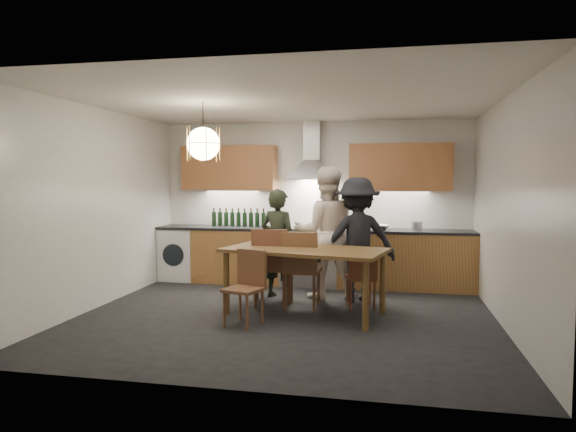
% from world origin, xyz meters
% --- Properties ---
extents(ground, '(5.00, 5.00, 0.00)m').
position_xyz_m(ground, '(0.00, 0.00, 0.00)').
color(ground, black).
rests_on(ground, ground).
extents(room_shell, '(5.02, 4.52, 2.61)m').
position_xyz_m(room_shell, '(0.00, 0.00, 1.71)').
color(room_shell, white).
rests_on(room_shell, ground).
extents(counter_run, '(5.00, 0.62, 0.90)m').
position_xyz_m(counter_run, '(0.02, 1.95, 0.45)').
color(counter_run, '#B78146').
rests_on(counter_run, ground).
extents(range_stove, '(0.90, 0.60, 0.92)m').
position_xyz_m(range_stove, '(0.00, 1.94, 0.44)').
color(range_stove, silver).
rests_on(range_stove, ground).
extents(wall_fixtures, '(4.30, 0.54, 1.10)m').
position_xyz_m(wall_fixtures, '(0.00, 2.07, 1.87)').
color(wall_fixtures, '#C27C4A').
rests_on(wall_fixtures, ground).
extents(pendant_lamp, '(0.43, 0.43, 0.70)m').
position_xyz_m(pendant_lamp, '(-1.00, -0.10, 2.10)').
color(pendant_lamp, black).
rests_on(pendant_lamp, ground).
extents(dining_table, '(2.10, 1.37, 0.82)m').
position_xyz_m(dining_table, '(0.21, 0.16, 0.72)').
color(dining_table, brown).
rests_on(dining_table, ground).
extents(chair_back_left, '(0.48, 0.48, 1.03)m').
position_xyz_m(chair_back_left, '(-0.28, 0.43, 0.59)').
color(chair_back_left, brown).
rests_on(chair_back_left, ground).
extents(chair_back_mid, '(0.46, 0.46, 1.01)m').
position_xyz_m(chair_back_mid, '(0.12, 0.39, 0.58)').
color(chair_back_mid, brown).
rests_on(chair_back_mid, ground).
extents(chair_back_right, '(0.44, 0.44, 0.82)m').
position_xyz_m(chair_back_right, '(0.89, 0.52, 0.47)').
color(chair_back_right, brown).
rests_on(chair_back_right, ground).
extents(chair_front, '(0.49, 0.49, 0.85)m').
position_xyz_m(chair_front, '(-0.37, -0.40, 0.49)').
color(chair_front, brown).
rests_on(chair_front, ground).
extents(person_left, '(0.65, 0.54, 1.54)m').
position_xyz_m(person_left, '(-0.30, 0.96, 0.77)').
color(person_left, black).
rests_on(person_left, ground).
extents(person_mid, '(1.04, 0.90, 1.85)m').
position_xyz_m(person_mid, '(0.35, 1.10, 0.92)').
color(person_mid, white).
rests_on(person_mid, ground).
extents(person_right, '(1.24, 0.94, 1.70)m').
position_xyz_m(person_right, '(0.80, 0.99, 0.85)').
color(person_right, black).
rests_on(person_right, ground).
extents(mixing_bowl, '(0.35, 0.35, 0.08)m').
position_xyz_m(mixing_bowl, '(1.07, 1.89, 0.94)').
color(mixing_bowl, '#B2B1B5').
rests_on(mixing_bowl, counter_run).
extents(stock_pot, '(0.19, 0.19, 0.12)m').
position_xyz_m(stock_pot, '(1.63, 1.99, 0.96)').
color(stock_pot, '#B4B4B8').
rests_on(stock_pot, counter_run).
extents(wine_bottles, '(0.92, 0.07, 0.30)m').
position_xyz_m(wine_bottles, '(-1.22, 2.05, 1.05)').
color(wine_bottles, black).
rests_on(wine_bottles, counter_run).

